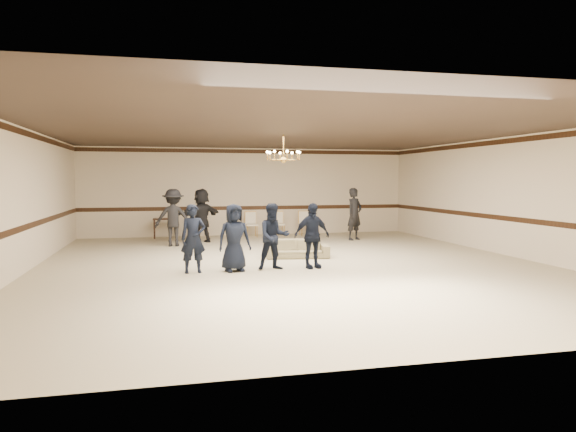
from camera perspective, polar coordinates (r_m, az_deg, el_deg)
name	(u,v)px	position (r m, az deg, el deg)	size (l,w,h in m)	color
room	(293,198)	(12.60, 0.50, 1.94)	(12.01, 14.01, 3.21)	#B5AB8B
chair_rail	(248,208)	(19.48, -4.34, 0.89)	(12.00, 0.02, 0.14)	black
crown_molding	(248,151)	(19.48, -4.37, 7.01)	(12.00, 0.02, 0.14)	black
chandelier	(283,147)	(13.59, -0.50, 7.46)	(0.94, 0.94, 0.89)	gold
boy_a	(193,239)	(11.70, -10.24, -2.43)	(0.55, 0.36, 1.51)	black
boy_b	(234,238)	(11.77, -5.86, -2.35)	(0.74, 0.48, 1.51)	black
boy_c	(274,237)	(11.92, -1.56, -2.25)	(0.74, 0.57, 1.51)	black
boy_d	(312,236)	(12.13, 2.61, -2.14)	(0.89, 0.37, 1.51)	black
settee	(297,249)	(13.80, 1.04, -3.56)	(1.64, 0.64, 0.48)	#807755
adult_left	(173,218)	(16.50, -12.33, -0.17)	(1.14, 0.65, 1.76)	black
adult_mid	(201,216)	(17.23, -9.37, 0.04)	(1.63, 0.52, 1.76)	black
adult_right	(355,214)	(17.91, 7.23, 0.21)	(0.64, 0.42, 1.76)	black
banquet_chair_left	(251,224)	(18.83, -4.00, -0.92)	(0.43, 0.43, 0.88)	beige
banquet_chair_mid	(279,224)	(19.02, -1.02, -0.87)	(0.43, 0.43, 0.88)	beige
banquet_chair_right	(305,223)	(19.25, 1.89, -0.81)	(0.43, 0.43, 0.88)	beige
console_table	(165,228)	(18.81, -13.16, -1.30)	(0.83, 0.35, 0.70)	black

